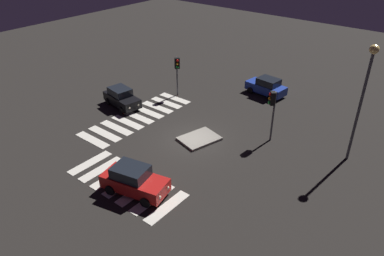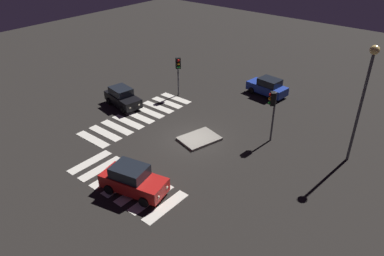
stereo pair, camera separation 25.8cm
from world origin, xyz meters
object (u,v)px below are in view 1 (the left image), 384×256
object	(u,v)px
traffic_light_west	(272,104)
street_lamp	(365,85)
traffic_island	(199,139)
car_black	(122,98)
car_red	(134,180)
traffic_light_south	(177,67)
car_blue	(266,86)

from	to	relation	value
traffic_light_west	street_lamp	size ratio (longest dim) A/B	0.49
traffic_island	traffic_light_west	world-z (taller)	traffic_light_west
traffic_island	car_black	world-z (taller)	car_black
traffic_island	car_red	bearing A→B (deg)	5.23
car_red	car_black	distance (m)	11.80
car_red	car_black	world-z (taller)	car_red
car_black	traffic_light_south	xyz separation A→B (m)	(-4.60, 2.37, 1.95)
car_black	street_lamp	distance (m)	18.92
car_black	traffic_light_west	distance (m)	13.09
traffic_island	car_black	distance (m)	8.66
car_red	traffic_light_west	world-z (taller)	traffic_light_west
car_red	traffic_light_south	xyz separation A→B (m)	(-11.91, -6.90, 1.90)
traffic_island	traffic_light_south	bearing A→B (deg)	-127.78
car_black	traffic_light_west	xyz separation A→B (m)	(-2.90, 12.59, 2.12)
car_blue	street_lamp	size ratio (longest dim) A/B	0.49
car_blue	traffic_light_west	size ratio (longest dim) A/B	1.00
traffic_light_south	street_lamp	world-z (taller)	street_lamp
car_blue	traffic_light_south	size ratio (longest dim) A/B	1.06
traffic_light_west	traffic_light_south	xyz separation A→B (m)	(-1.70, -10.22, -0.17)
traffic_light_south	traffic_island	bearing A→B (deg)	3.80
traffic_island	street_lamp	xyz separation A→B (m)	(-4.36, 9.28, 5.25)
traffic_light_west	street_lamp	world-z (taller)	street_lamp
car_red	traffic_light_south	size ratio (longest dim) A/B	1.15
traffic_island	car_blue	bearing A→B (deg)	-179.36
street_lamp	car_blue	bearing A→B (deg)	-121.81
car_blue	traffic_light_west	distance (m)	8.41
car_blue	car_red	world-z (taller)	car_red
traffic_light_south	car_black	bearing A→B (deg)	-75.66
car_black	traffic_light_south	distance (m)	5.54
traffic_light_west	traffic_light_south	distance (m)	10.36
street_lamp	car_red	bearing A→B (deg)	-37.10
traffic_island	car_blue	xyz separation A→B (m)	(-10.18, -0.11, 0.70)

